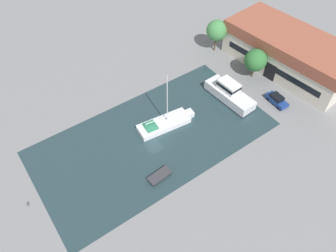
% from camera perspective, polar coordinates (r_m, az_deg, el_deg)
% --- Properties ---
extents(ground_plane, '(440.00, 440.00, 0.00)m').
position_cam_1_polar(ground_plane, '(54.06, -2.51, -2.04)').
color(ground_plane, slate).
extents(water_canal, '(20.17, 38.76, 0.01)m').
position_cam_1_polar(water_canal, '(54.06, -2.51, -2.04)').
color(water_canal, '#23383D').
rests_on(water_canal, ground).
extents(warehouse_building, '(26.34, 13.70, 7.19)m').
position_cam_1_polar(warehouse_building, '(69.52, 20.41, 11.98)').
color(warehouse_building, beige).
rests_on(warehouse_building, ground).
extents(quay_tree_near_building, '(4.26, 4.26, 6.01)m').
position_cam_1_polar(quay_tree_near_building, '(64.98, 15.00, 11.00)').
color(quay_tree_near_building, brown).
rests_on(quay_tree_near_building, ground).
extents(quay_tree_by_water, '(4.28, 4.28, 6.91)m').
position_cam_1_polar(quay_tree_by_water, '(70.32, 8.49, 16.12)').
color(quay_tree_by_water, brown).
rests_on(quay_tree_by_water, ground).
extents(parked_car, '(4.47, 2.12, 1.66)m').
position_cam_1_polar(parked_car, '(62.21, 18.42, 4.38)').
color(parked_car, navy).
rests_on(parked_car, ground).
extents(sailboat_moored, '(4.15, 10.39, 10.62)m').
position_cam_1_polar(sailboat_moored, '(55.33, -0.60, 0.50)').
color(sailboat_moored, white).
rests_on(sailboat_moored, water_canal).
extents(motor_cruiser, '(10.15, 3.86, 3.70)m').
position_cam_1_polar(motor_cruiser, '(60.48, 10.62, 5.60)').
color(motor_cruiser, silver).
rests_on(motor_cruiser, water_canal).
extents(small_dinghy, '(1.95, 3.83, 0.62)m').
position_cam_1_polar(small_dinghy, '(49.18, -1.46, -8.71)').
color(small_dinghy, '#23282D').
rests_on(small_dinghy, water_canal).
extents(mooring_bollard, '(0.29, 0.29, 0.63)m').
position_cam_1_polar(mooring_bollard, '(50.71, -23.23, -12.36)').
color(mooring_bollard, '#47474C').
rests_on(mooring_bollard, ground).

